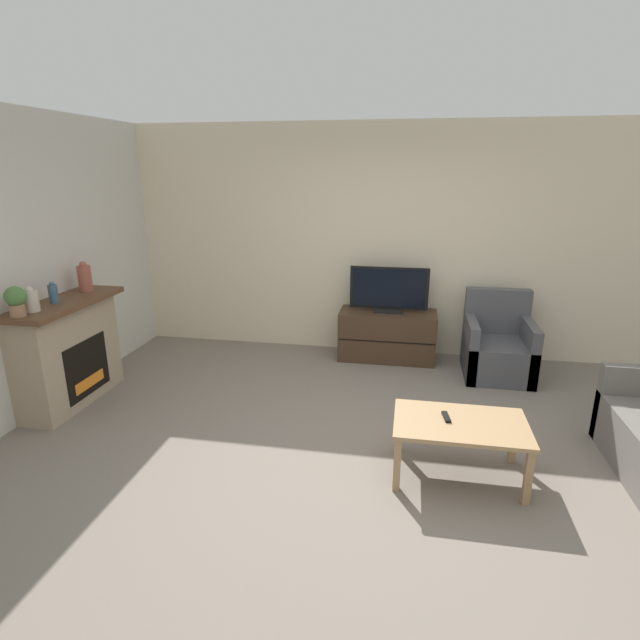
{
  "coord_description": "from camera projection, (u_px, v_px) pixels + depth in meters",
  "views": [
    {
      "loc": [
        0.32,
        -3.53,
        2.19
      ],
      "look_at": [
        -0.46,
        0.77,
        0.85
      ],
      "focal_mm": 28.0,
      "sensor_mm": 36.0,
      "label": 1
    }
  ],
  "objects": [
    {
      "name": "armchair",
      "position": [
        497.0,
        349.0,
        5.45
      ],
      "size": [
        0.7,
        0.76,
        0.9
      ],
      "color": "#4C4C51",
      "rests_on": "ground"
    },
    {
      "name": "potted_plant",
      "position": [
        16.0,
        300.0,
        4.04
      ],
      "size": [
        0.17,
        0.17,
        0.25
      ],
      "color": "#936B4C",
      "rests_on": "fireplace"
    },
    {
      "name": "coffee_table",
      "position": [
        460.0,
        429.0,
        3.6
      ],
      "size": [
        0.95,
        0.6,
        0.44
      ],
      "color": "#A37F56",
      "rests_on": "ground"
    },
    {
      "name": "fireplace",
      "position": [
        68.0,
        351.0,
        4.73
      ],
      "size": [
        0.48,
        1.24,
        1.02
      ],
      "color": "tan",
      "rests_on": "ground"
    },
    {
      "name": "tv",
      "position": [
        389.0,
        291.0,
        5.74
      ],
      "size": [
        0.9,
        0.18,
        0.53
      ],
      "color": "black",
      "rests_on": "tv_stand"
    },
    {
      "name": "mantel_vase_right",
      "position": [
        85.0,
        277.0,
        4.89
      ],
      "size": [
        0.13,
        0.13,
        0.3
      ],
      "color": "#994C3D",
      "rests_on": "fireplace"
    },
    {
      "name": "tv_stand",
      "position": [
        387.0,
        335.0,
        5.9
      ],
      "size": [
        1.12,
        0.48,
        0.58
      ],
      "color": "#422D1E",
      "rests_on": "ground"
    },
    {
      "name": "ground_plane",
      "position": [
        359.0,
        451.0,
        4.02
      ],
      "size": [
        24.0,
        24.0,
        0.0
      ],
      "primitive_type": "plane",
      "color": "slate"
    },
    {
      "name": "mantel_vase_centre_left",
      "position": [
        53.0,
        293.0,
        4.47
      ],
      "size": [
        0.08,
        0.08,
        0.2
      ],
      "color": "#385670",
      "rests_on": "fireplace"
    },
    {
      "name": "mantel_vase_left",
      "position": [
        31.0,
        300.0,
        4.2
      ],
      "size": [
        0.13,
        0.13,
        0.22
      ],
      "color": "beige",
      "rests_on": "fireplace"
    },
    {
      "name": "wall_back",
      "position": [
        383.0,
        242.0,
        5.89
      ],
      "size": [
        12.0,
        0.06,
        2.7
      ],
      "color": "beige",
      "rests_on": "ground"
    },
    {
      "name": "remote",
      "position": [
        446.0,
        417.0,
        3.63
      ],
      "size": [
        0.06,
        0.15,
        0.02
      ],
      "rotation": [
        0.0,
        0.0,
        0.16
      ],
      "color": "black",
      "rests_on": "coffee_table"
    }
  ]
}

